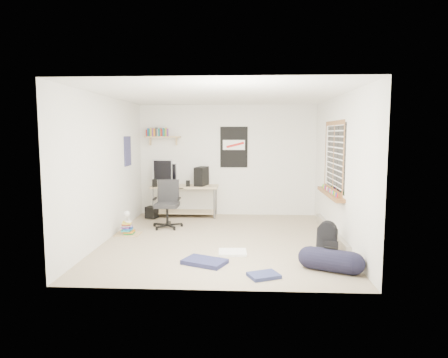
{
  "coord_description": "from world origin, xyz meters",
  "views": [
    {
      "loc": [
        0.41,
        -6.8,
        1.86
      ],
      "look_at": [
        0.03,
        0.34,
        1.04
      ],
      "focal_mm": 32.0,
      "sensor_mm": 36.0,
      "label": 1
    }
  ],
  "objects_px": {
    "backpack": "(327,241)",
    "duffel_bag": "(331,261)",
    "office_chair": "(167,203)",
    "book_stack": "(128,226)",
    "desk": "(185,200)"
  },
  "relations": [
    {
      "from": "desk",
      "to": "backpack",
      "type": "height_order",
      "value": "desk"
    },
    {
      "from": "office_chair",
      "to": "book_stack",
      "type": "height_order",
      "value": "office_chair"
    },
    {
      "from": "desk",
      "to": "duffel_bag",
      "type": "xyz_separation_m",
      "value": [
        2.5,
        -3.51,
        -0.22
      ]
    },
    {
      "from": "office_chair",
      "to": "book_stack",
      "type": "xyz_separation_m",
      "value": [
        -0.62,
        -0.58,
        -0.34
      ]
    },
    {
      "from": "office_chair",
      "to": "backpack",
      "type": "relative_size",
      "value": 2.4
    },
    {
      "from": "desk",
      "to": "backpack",
      "type": "bearing_deg",
      "value": -26.07
    },
    {
      "from": "backpack",
      "to": "duffel_bag",
      "type": "height_order",
      "value": "duffel_bag"
    },
    {
      "from": "office_chair",
      "to": "duffel_bag",
      "type": "distance_m",
      "value": 3.63
    },
    {
      "from": "backpack",
      "to": "book_stack",
      "type": "relative_size",
      "value": 0.92
    },
    {
      "from": "office_chair",
      "to": "backpack",
      "type": "xyz_separation_m",
      "value": [
        2.81,
        -1.58,
        -0.29
      ]
    },
    {
      "from": "desk",
      "to": "office_chair",
      "type": "xyz_separation_m",
      "value": [
        -0.2,
        -1.11,
        0.12
      ]
    },
    {
      "from": "duffel_bag",
      "to": "book_stack",
      "type": "relative_size",
      "value": 1.41
    },
    {
      "from": "book_stack",
      "to": "backpack",
      "type": "bearing_deg",
      "value": -16.32
    },
    {
      "from": "office_chair",
      "to": "book_stack",
      "type": "bearing_deg",
      "value": -139.29
    },
    {
      "from": "backpack",
      "to": "duffel_bag",
      "type": "relative_size",
      "value": 0.65
    }
  ]
}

